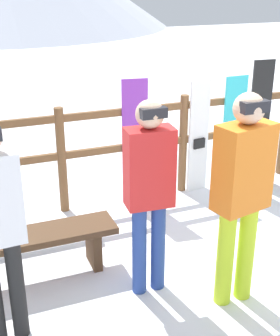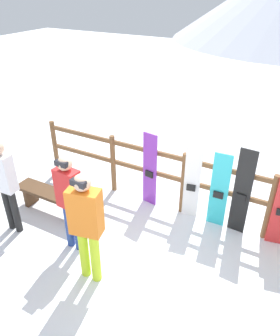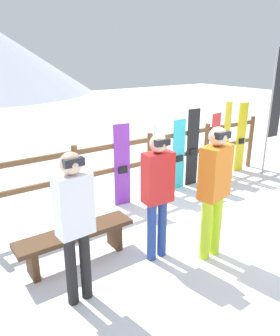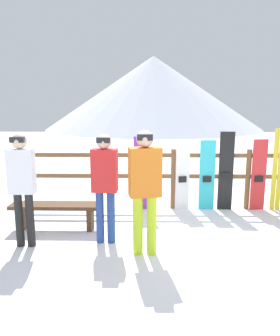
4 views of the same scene
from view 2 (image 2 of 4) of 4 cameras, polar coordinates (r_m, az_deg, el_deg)
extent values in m
plane|color=white|center=(5.11, -0.43, -17.69)|extent=(40.00, 40.00, 0.00)
cylinder|color=brown|center=(7.32, -14.55, 3.45)|extent=(0.10, 0.10, 1.21)
cylinder|color=brown|center=(6.48, -4.70, 0.72)|extent=(0.10, 0.10, 1.21)
cylinder|color=brown|center=(5.90, 7.55, -2.69)|extent=(0.10, 0.10, 1.21)
cylinder|color=brown|center=(5.67, 21.68, -6.45)|extent=(0.10, 0.10, 1.21)
cube|color=brown|center=(5.87, 7.59, -2.20)|extent=(5.95, 0.05, 0.08)
cube|color=brown|center=(5.66, 7.87, 1.42)|extent=(5.95, 0.05, 0.08)
cube|color=#4C331E|center=(6.13, -15.05, -4.38)|extent=(1.52, 0.36, 0.06)
cube|color=#4C331E|center=(6.61, -18.47, -4.51)|extent=(0.08, 0.29, 0.38)
cube|color=#4C331E|center=(5.94, -10.64, -7.70)|extent=(0.08, 0.29, 0.38)
cylinder|color=#B7D826|center=(4.85, -9.70, -14.27)|extent=(0.14, 0.14, 0.85)
cylinder|color=#B7D826|center=(4.76, -7.79, -15.12)|extent=(0.14, 0.14, 0.85)
cube|color=orange|center=(4.31, -9.54, -7.54)|extent=(0.47, 0.32, 0.67)
sphere|color=#D8B293|center=(4.05, -10.07, -2.51)|extent=(0.23, 0.23, 0.23)
cube|color=black|center=(3.99, -10.70, -2.63)|extent=(0.21, 0.08, 0.08)
cylinder|color=navy|center=(5.37, -12.29, -9.72)|extent=(0.12, 0.12, 0.80)
cylinder|color=navy|center=(5.28, -10.86, -10.33)|extent=(0.12, 0.12, 0.80)
cube|color=red|center=(4.90, -12.43, -3.56)|extent=(0.39, 0.23, 0.64)
sphere|color=#D8B293|center=(4.68, -13.00, 0.79)|extent=(0.22, 0.22, 0.22)
cube|color=black|center=(4.62, -13.56, 0.73)|extent=(0.20, 0.08, 0.08)
cylinder|color=black|center=(6.01, -21.93, -6.55)|extent=(0.12, 0.12, 0.82)
cylinder|color=black|center=(5.90, -20.87, -7.06)|extent=(0.12, 0.12, 0.82)
cube|color=white|center=(5.57, -22.79, -0.77)|extent=(0.37, 0.22, 0.65)
cube|color=purple|center=(6.01, 1.72, -0.36)|extent=(0.29, 0.07, 1.46)
cube|color=black|center=(6.03, 1.59, -1.08)|extent=(0.16, 0.05, 0.12)
cube|color=white|center=(5.77, 9.01, -2.71)|extent=(0.28, 0.07, 1.38)
cube|color=black|center=(5.78, 8.86, -3.41)|extent=(0.16, 0.05, 0.12)
cube|color=#2DBFCC|center=(5.65, 13.61, -3.87)|extent=(0.31, 0.04, 1.40)
cube|color=black|center=(5.67, 13.45, -4.59)|extent=(0.17, 0.04, 0.12)
cube|color=black|center=(5.56, 17.33, -4.11)|extent=(0.28, 0.04, 1.56)
cube|color=black|center=(5.58, 17.15, -4.92)|extent=(0.16, 0.04, 0.12)
camera|label=1|loc=(4.32, -57.88, -2.19)|focal=50.00mm
camera|label=3|loc=(5.31, -58.03, 1.95)|focal=35.00mm
camera|label=4|loc=(3.28, -80.39, -31.43)|focal=35.00mm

